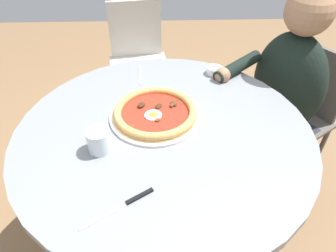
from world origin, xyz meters
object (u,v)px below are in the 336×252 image
at_px(steak_knife, 129,202).
at_px(cafe_chair_spare_near, 138,56).
at_px(dining_table, 164,155).
at_px(cafe_chair_diner, 294,108).
at_px(diner_person, 277,116).
at_px(ramekin_capers, 214,70).
at_px(water_glass, 99,142).
at_px(fork_utensil, 140,75).
at_px(pizza_on_plate, 155,113).

bearing_deg(steak_knife, cafe_chair_spare_near, 1.93).
height_order(dining_table, cafe_chair_diner, cafe_chair_diner).
xyz_separation_m(dining_table, diner_person, (0.38, -0.59, -0.12)).
bearing_deg(ramekin_capers, water_glass, 136.55).
height_order(steak_knife, fork_utensil, steak_knife).
bearing_deg(dining_table, steak_knife, 161.71).
bearing_deg(pizza_on_plate, dining_table, -156.69).
height_order(dining_table, cafe_chair_spare_near, cafe_chair_spare_near).
bearing_deg(pizza_on_plate, fork_utensil, 12.33).
xyz_separation_m(dining_table, fork_utensil, (0.37, 0.09, 0.14)).
relative_size(fork_utensil, cafe_chair_spare_near, 0.20).
bearing_deg(cafe_chair_diner, dining_table, 122.85).
height_order(water_glass, ramekin_capers, water_glass).
xyz_separation_m(cafe_chair_diner, cafe_chair_spare_near, (0.58, 0.85, 0.02)).
xyz_separation_m(steak_knife, diner_person, (0.69, -0.69, -0.26)).
bearing_deg(steak_knife, cafe_chair_diner, -46.52).
distance_m(dining_table, steak_knife, 0.35).
xyz_separation_m(dining_table, cafe_chair_diner, (0.45, -0.70, -0.13)).
bearing_deg(ramekin_capers, pizza_on_plate, 138.83).
distance_m(fork_utensil, cafe_chair_diner, 0.84).
distance_m(water_glass, cafe_chair_diner, 1.10).
distance_m(dining_table, ramekin_capers, 0.46).
bearing_deg(fork_utensil, pizza_on_plate, -167.67).
bearing_deg(cafe_chair_spare_near, diner_person, -131.70).
distance_m(dining_table, cafe_chair_diner, 0.84).
xyz_separation_m(pizza_on_plate, cafe_chair_spare_near, (0.97, 0.12, -0.26)).
xyz_separation_m(ramekin_capers, diner_person, (0.01, -0.35, -0.27)).
bearing_deg(cafe_chair_spare_near, water_glass, 176.98).
height_order(water_glass, diner_person, diner_person).
relative_size(water_glass, steak_knife, 0.41).
relative_size(dining_table, pizza_on_plate, 3.13).
bearing_deg(dining_table, pizza_on_plate, 23.31).
bearing_deg(cafe_chair_diner, water_glass, 121.21).
relative_size(dining_table, cafe_chair_diner, 1.30).
bearing_deg(cafe_chair_spare_near, pizza_on_plate, -173.03).
xyz_separation_m(steak_knife, ramekin_capers, (0.68, -0.34, 0.01)).
xyz_separation_m(fork_utensil, diner_person, (0.01, -0.68, -0.26)).
bearing_deg(dining_table, cafe_chair_spare_near, 8.10).
bearing_deg(diner_person, dining_table, 122.99).
relative_size(dining_table, diner_person, 0.93).
distance_m(fork_utensil, diner_person, 0.73).
xyz_separation_m(diner_person, cafe_chair_spare_near, (0.65, 0.73, 0.01)).
xyz_separation_m(ramekin_capers, cafe_chair_diner, (0.08, -0.47, -0.28)).
bearing_deg(cafe_chair_diner, fork_utensil, 96.05).
relative_size(water_glass, ramekin_capers, 1.17).
xyz_separation_m(dining_table, water_glass, (-0.10, 0.21, 0.17)).
distance_m(dining_table, pizza_on_plate, 0.17).
xyz_separation_m(pizza_on_plate, ramekin_capers, (0.30, -0.26, -0.00)).
distance_m(steak_knife, diner_person, 1.01).
distance_m(cafe_chair_diner, cafe_chair_spare_near, 1.03).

